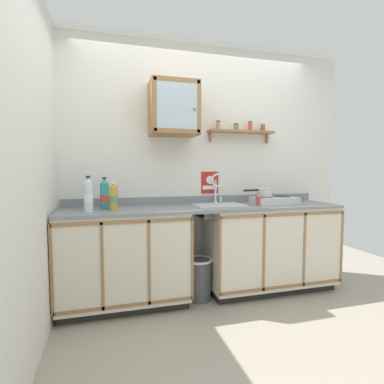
% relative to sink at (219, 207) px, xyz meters
% --- Properties ---
extents(floor, '(5.80, 5.80, 0.00)m').
position_rel_sink_xyz_m(floor, '(-0.14, -0.49, -0.90)').
color(floor, '#9E9384').
rests_on(floor, ground).
extents(back_wall, '(3.40, 0.07, 2.65)m').
position_rel_sink_xyz_m(back_wall, '(-0.14, 0.27, 0.44)').
color(back_wall, silver).
rests_on(back_wall, ground).
extents(side_wall_left, '(0.05, 3.53, 2.65)m').
position_rel_sink_xyz_m(side_wall_left, '(-1.56, -0.72, 0.43)').
color(side_wall_left, silver).
rests_on(side_wall_left, ground).
extents(lower_cabinet_run, '(1.18, 0.58, 0.88)m').
position_rel_sink_xyz_m(lower_cabinet_run, '(-0.94, -0.04, -0.45)').
color(lower_cabinet_run, black).
rests_on(lower_cabinet_run, ground).
extents(lower_cabinet_run_right, '(1.37, 0.58, 0.88)m').
position_rel_sink_xyz_m(lower_cabinet_run_right, '(0.56, -0.04, -0.45)').
color(lower_cabinet_run_right, black).
rests_on(lower_cabinet_run_right, ground).
extents(countertop, '(2.76, 0.60, 0.03)m').
position_rel_sink_xyz_m(countertop, '(-0.14, -0.04, 0.00)').
color(countertop, gray).
rests_on(countertop, lower_cabinet_run).
extents(backsplash, '(2.76, 0.02, 0.08)m').
position_rel_sink_xyz_m(backsplash, '(-0.14, 0.24, 0.06)').
color(backsplash, gray).
rests_on(backsplash, countertop).
extents(sink, '(0.49, 0.41, 0.44)m').
position_rel_sink_xyz_m(sink, '(0.00, 0.00, 0.00)').
color(sink, silver).
rests_on(sink, countertop).
extents(hot_plate_stove, '(0.46, 0.27, 0.08)m').
position_rel_sink_xyz_m(hot_plate_stove, '(0.63, -0.01, 0.05)').
color(hot_plate_stove, silver).
rests_on(hot_plate_stove, countertop).
extents(saucepan, '(0.34, 0.17, 0.09)m').
position_rel_sink_xyz_m(saucepan, '(0.51, 0.01, 0.14)').
color(saucepan, silver).
rests_on(saucepan, hot_plate_stove).
extents(bottle_water_blue_0, '(0.07, 0.07, 0.27)m').
position_rel_sink_xyz_m(bottle_water_blue_0, '(-1.25, 0.03, 0.14)').
color(bottle_water_blue_0, '#8CB7E0').
rests_on(bottle_water_blue_0, countertop).
extents(bottle_detergent_teal_1, '(0.08, 0.08, 0.29)m').
position_rel_sink_xyz_m(bottle_detergent_teal_1, '(-1.11, 0.01, 0.15)').
color(bottle_detergent_teal_1, teal).
rests_on(bottle_detergent_teal_1, countertop).
extents(bottle_water_clear_2, '(0.08, 0.08, 0.31)m').
position_rel_sink_xyz_m(bottle_water_clear_2, '(-1.24, -0.13, 0.16)').
color(bottle_water_clear_2, silver).
rests_on(bottle_water_clear_2, countertop).
extents(bottle_juice_amber_3, '(0.07, 0.07, 0.26)m').
position_rel_sink_xyz_m(bottle_juice_amber_3, '(-1.03, -0.11, 0.13)').
color(bottle_juice_amber_3, gold).
rests_on(bottle_juice_amber_3, countertop).
extents(mug, '(0.11, 0.08, 0.09)m').
position_rel_sink_xyz_m(mug, '(0.42, -0.09, 0.06)').
color(mug, '#B24C47').
rests_on(mug, countertop).
extents(wall_cabinet, '(0.47, 0.34, 0.52)m').
position_rel_sink_xyz_m(wall_cabinet, '(-0.44, 0.09, 0.97)').
color(wall_cabinet, '#996B42').
extents(spice_shelf, '(0.74, 0.14, 0.23)m').
position_rel_sink_xyz_m(spice_shelf, '(0.33, 0.18, 0.80)').
color(spice_shelf, '#996B42').
extents(warning_sign, '(0.19, 0.01, 0.24)m').
position_rel_sink_xyz_m(warning_sign, '(-0.01, 0.24, 0.24)').
color(warning_sign, '#B2261E').
extents(trash_bin, '(0.28, 0.28, 0.41)m').
position_rel_sink_xyz_m(trash_bin, '(-0.24, -0.08, -0.69)').
color(trash_bin, '#4C4C51').
rests_on(trash_bin, ground).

